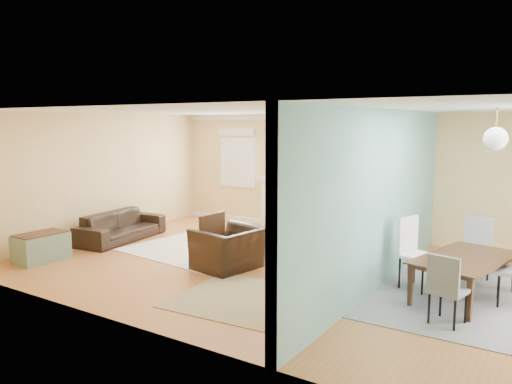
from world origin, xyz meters
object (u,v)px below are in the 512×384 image
sofa (121,226)px  dining_table (467,279)px  green_chair (369,231)px  credenza (374,243)px  eames_chair (229,249)px

sofa → dining_table: dining_table is taller
green_chair → dining_table: size_ratio=0.40×
sofa → dining_table: bearing=-96.1°
credenza → dining_table: 1.87m
green_chair → eames_chair: bearing=75.7°
sofa → credenza: 5.12m
sofa → credenza: bearing=-85.6°
credenza → eames_chair: bearing=-142.6°
eames_chair → green_chair: size_ratio=1.58×
eames_chair → credenza: bearing=136.5°
eames_chair → dining_table: (3.57, 0.57, -0.05)m
green_chair → dining_table: green_chair is taller
green_chair → credenza: size_ratio=0.47×
sofa → credenza: (5.02, 1.02, 0.11)m
dining_table → sofa: bearing=103.5°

